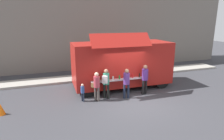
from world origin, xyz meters
name	(u,v)px	position (x,y,z in m)	size (l,w,h in m)	color
ground_plane	(134,101)	(0.00, 0.00, 0.00)	(60.00, 60.00, 0.00)	#38383D
curb_strip	(57,80)	(-3.73, 5.07, 0.07)	(28.00, 1.60, 0.15)	#9E998E
building_behind	(62,12)	(-2.73, 8.97, 4.97)	(32.00, 2.40, 9.94)	slate
food_truck_main	(122,63)	(0.28, 2.45, 1.60)	(6.24, 3.17, 3.60)	#AE1E18
traffic_cone_orange	(1,109)	(-6.49, 0.64, 0.28)	(0.36, 0.36, 0.55)	orange
trash_bin	(159,67)	(4.55, 4.77, 0.48)	(0.60, 0.60, 0.96)	#2E6037
customer_front_ordering	(127,81)	(-0.20, 0.55, 1.02)	(0.35, 0.35, 1.71)	#1C2439
customer_mid_with_backpack	(106,81)	(-1.29, 0.88, 1.04)	(0.48, 0.55, 1.70)	black
customer_rear_waiting	(97,84)	(-1.86, 0.75, 0.96)	(0.43, 0.49, 1.61)	#504641
customer_extra_browsing	(145,77)	(1.08, 0.81, 1.06)	(0.36, 0.36, 1.78)	black
child_near_queue	(83,91)	(-2.60, 0.89, 0.60)	(0.21, 0.21, 1.01)	#1E2434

